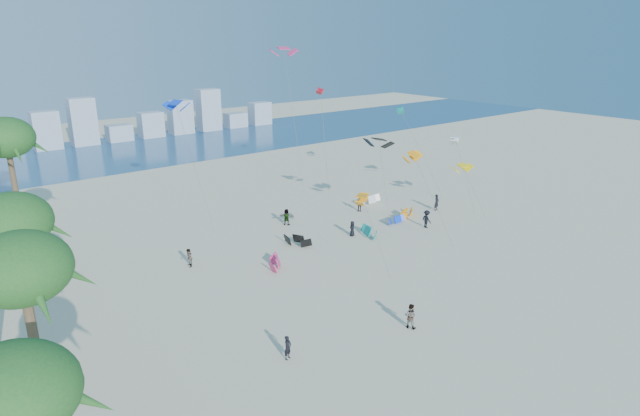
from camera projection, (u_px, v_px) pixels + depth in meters
ground at (435, 340)px, 35.64m from camera, size 220.00×220.00×0.00m
ocean at (95, 155)px, 89.19m from camera, size 220.00×220.00×0.00m
kitesurfer_near at (288, 348)px, 33.37m from camera, size 0.67×0.55×1.58m
kitesurfer_mid at (410, 316)px, 36.89m from camera, size 0.99×1.08×1.79m
kitesurfers_far at (347, 220)px, 55.70m from camera, size 29.74×11.16×1.88m
grounded_kites at (353, 226)px, 55.22m from camera, size 21.91×10.24×0.99m
flying_kites at (359, 116)px, 58.90m from camera, size 32.39×30.39×18.21m
distant_skyline at (68, 129)px, 94.96m from camera, size 85.00×3.00×8.40m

